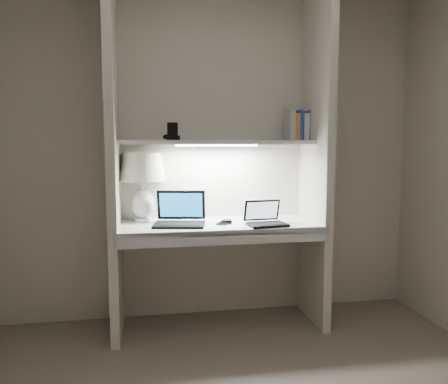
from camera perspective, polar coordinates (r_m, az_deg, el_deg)
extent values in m
cube|color=beige|center=(3.38, -1.44, 4.81)|extent=(3.20, 0.01, 2.50)
cube|color=beige|center=(3.08, -14.26, 4.46)|extent=(0.06, 0.55, 2.50)
cube|color=beige|center=(3.31, 11.94, 4.64)|extent=(0.06, 0.55, 2.50)
cube|color=white|center=(3.17, -0.68, -4.41)|extent=(1.40, 0.55, 0.04)
cube|color=silver|center=(2.92, 0.15, -5.93)|extent=(1.46, 0.03, 0.10)
cube|color=silver|center=(3.20, -0.97, 6.51)|extent=(1.40, 0.36, 0.03)
cube|color=white|center=(3.20, -0.96, 6.11)|extent=(0.60, 0.04, 0.02)
cylinder|color=white|center=(3.30, -10.48, -3.52)|extent=(0.13, 0.13, 0.02)
ellipsoid|color=white|center=(3.28, -10.52, -1.55)|extent=(0.17, 0.17, 0.22)
cylinder|color=white|center=(3.27, -10.57, 0.65)|extent=(0.03, 0.03, 0.09)
sphere|color=#FFD899|center=(3.26, -10.60, 2.26)|extent=(0.05, 0.05, 0.05)
cube|color=black|center=(3.07, -5.86, -4.25)|extent=(0.39, 0.30, 0.02)
cube|color=black|center=(3.06, -5.87, -4.08)|extent=(0.32, 0.22, 0.00)
cube|color=black|center=(3.19, -5.61, -1.70)|extent=(0.35, 0.12, 0.22)
cube|color=#1679BF|center=(3.18, -5.63, -1.71)|extent=(0.31, 0.10, 0.18)
cube|color=black|center=(3.06, 5.67, -4.25)|extent=(0.28, 0.21, 0.02)
cube|color=black|center=(3.06, 5.68, -4.08)|extent=(0.24, 0.15, 0.00)
cube|color=black|center=(3.15, 4.95, -2.38)|extent=(0.27, 0.08, 0.15)
cube|color=silver|center=(3.15, 4.99, -2.40)|extent=(0.23, 0.06, 0.13)
cube|color=silver|center=(3.40, 3.68, -2.12)|extent=(0.12, 0.10, 0.14)
ellipsoid|color=black|center=(3.15, 0.33, -3.83)|extent=(0.09, 0.07, 0.03)
torus|color=black|center=(3.13, 0.13, -4.05)|extent=(0.13, 0.13, 0.01)
cube|color=gold|center=(3.08, -12.40, -4.45)|extent=(0.09, 0.09, 0.00)
cube|color=silver|center=(3.42, 11.42, 8.30)|extent=(0.03, 0.15, 0.20)
cube|color=#294AA6|center=(3.41, 10.97, 8.53)|extent=(0.04, 0.15, 0.23)
cube|color=silver|center=(3.40, 10.37, 8.34)|extent=(0.04, 0.15, 0.20)
cube|color=#2947B2|center=(3.39, 9.65, 8.57)|extent=(0.03, 0.15, 0.23)
cube|color=orange|center=(3.38, 9.18, 8.38)|extent=(0.03, 0.15, 0.20)
cube|color=#AFB0B4|center=(3.36, 8.58, 8.61)|extent=(0.04, 0.15, 0.23)
cube|color=black|center=(3.21, -6.75, 7.86)|extent=(0.08, 0.06, 0.13)
ellipsoid|color=black|center=(3.17, -7.10, 7.16)|extent=(0.12, 0.09, 0.04)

